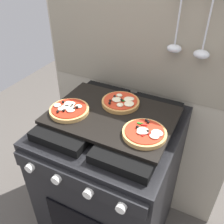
% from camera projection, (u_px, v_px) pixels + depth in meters
% --- Properties ---
extents(kitchen_backsplash, '(1.10, 0.09, 1.55)m').
position_uv_depth(kitchen_backsplash, '(139.00, 102.00, 1.40)').
color(kitchen_backsplash, '#B2A893').
rests_on(kitchen_backsplash, ground_plane).
extents(stove, '(0.60, 0.64, 0.90)m').
position_uv_depth(stove, '(112.00, 183.00, 1.35)').
color(stove, black).
rests_on(stove, ground_plane).
extents(baking_tray, '(0.54, 0.38, 0.02)m').
position_uv_depth(baking_tray, '(112.00, 115.00, 1.09)').
color(baking_tray, black).
rests_on(baking_tray, stove).
extents(pizza_left, '(0.17, 0.17, 0.03)m').
position_uv_depth(pizza_left, '(69.00, 109.00, 1.09)').
color(pizza_left, tan).
rests_on(pizza_left, baking_tray).
extents(pizza_right, '(0.17, 0.17, 0.03)m').
position_uv_depth(pizza_right, '(145.00, 133.00, 0.96)').
color(pizza_right, tan).
rests_on(pizza_right, baking_tray).
extents(pizza_center, '(0.17, 0.17, 0.03)m').
position_uv_depth(pizza_center, '(120.00, 102.00, 1.14)').
color(pizza_center, '#C18947').
rests_on(pizza_center, baking_tray).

